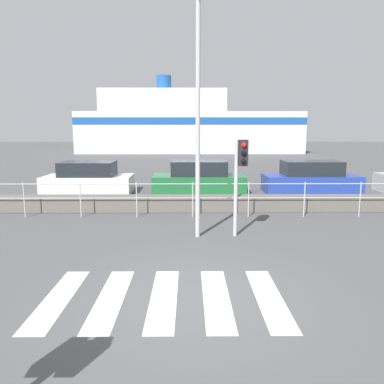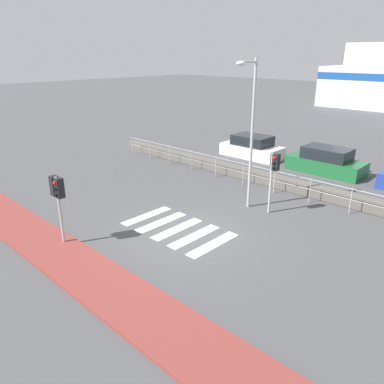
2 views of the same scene
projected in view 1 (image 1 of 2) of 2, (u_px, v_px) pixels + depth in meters
name	position (u px, v px, depth m)	size (l,w,h in m)	color
ground_plane	(196.00, 298.00, 6.39)	(160.00, 160.00, 0.00)	#4C4C4F
crosswalk	(164.00, 298.00, 6.38)	(4.05, 2.40, 0.01)	silver
seawall	(192.00, 203.00, 13.08)	(24.32, 0.55, 0.56)	#605B54
harbor_fence	(193.00, 194.00, 12.14)	(21.92, 0.04, 1.15)	#B2B2B5
traffic_light_far	(240.00, 166.00, 9.78)	(0.34, 0.32, 2.58)	#B2B2B5
streetlamp	(198.00, 89.00, 9.18)	(0.32, 1.24, 6.17)	#B2B2B5
ferry_boat	(185.00, 126.00, 46.79)	(26.67, 8.78, 9.31)	silver
parked_car_white	(88.00, 179.00, 16.93)	(3.93, 1.85, 1.40)	silver
parked_car_green	(199.00, 179.00, 16.97)	(4.14, 1.83, 1.44)	#1E6633
parked_car_blue	(311.00, 179.00, 17.01)	(4.24, 1.73, 1.43)	#233D9E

